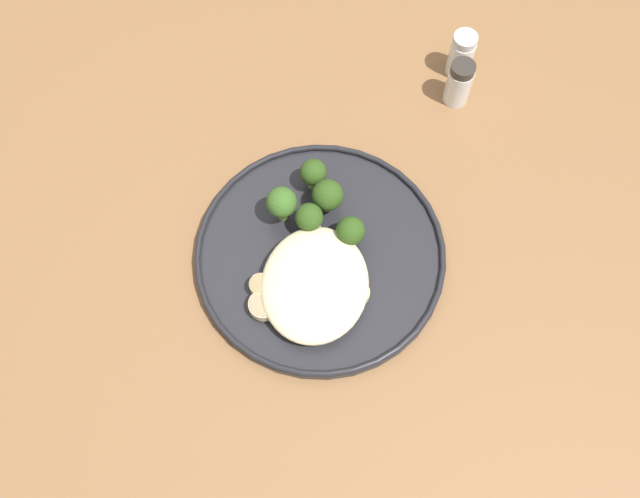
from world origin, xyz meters
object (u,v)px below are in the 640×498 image
seared_scallop_right_edge (342,317)px  broccoli_floret_split_head (309,218)px  salt_shaker (461,54)px  seared_scallop_left_edge (325,274)px  broccoli_floret_center_pile (330,196)px  broccoli_floret_front_edge (313,173)px  seared_scallop_rear_pale (261,286)px  seared_scallop_on_noodles (358,294)px  broccoli_floret_right_tilted (282,203)px  dinner_plate (320,253)px  broccoli_floret_small_sprig (351,231)px  seared_scallop_large_seared (289,284)px  seared_scallop_center_golden (305,294)px  pepper_shaker (459,83)px  seared_scallop_tiny_bay (264,305)px

seared_scallop_right_edge → broccoli_floret_split_head: broccoli_floret_split_head is taller
seared_scallop_right_edge → salt_shaker: bearing=163.8°
seared_scallop_left_edge → seared_scallop_right_edge: (0.05, 0.03, -0.00)m
seared_scallop_left_edge → salt_shaker: size_ratio=0.48×
broccoli_floret_center_pile → broccoli_floret_front_edge: 0.04m
seared_scallop_rear_pale → seared_scallop_left_edge: size_ratio=0.79×
seared_scallop_rear_pale → seared_scallop_left_edge: (-0.02, 0.07, -0.00)m
seared_scallop_on_noodles → broccoli_floret_center_pile: bearing=-156.8°
seared_scallop_rear_pale → broccoli_floret_right_tilted: bearing=173.9°
seared_scallop_left_edge → broccoli_floret_right_tilted: size_ratio=0.57×
dinner_plate → broccoli_floret_split_head: bearing=-149.9°
broccoli_floret_front_edge → broccoli_floret_small_sprig: bearing=37.6°
dinner_plate → seared_scallop_on_noodles: bearing=45.7°
broccoli_floret_right_tilted → seared_scallop_large_seared: bearing=13.8°
seared_scallop_center_golden → broccoli_floret_right_tilted: broccoli_floret_right_tilted is taller
seared_scallop_large_seared → pepper_shaker: bearing=149.7°
broccoli_floret_small_sprig → broccoli_floret_right_tilted: bearing=-104.2°
seared_scallop_rear_pale → seared_scallop_large_seared: (-0.01, 0.03, -0.00)m
dinner_plate → seared_scallop_right_edge: seared_scallop_right_edge is taller
broccoli_floret_split_head → salt_shaker: bearing=148.5°
seared_scallop_right_edge → broccoli_floret_small_sprig: (-0.10, -0.00, 0.02)m
seared_scallop_large_seared → seared_scallop_on_noodles: size_ratio=1.26×
broccoli_floret_center_pile → broccoli_floret_small_sprig: broccoli_floret_center_pile is taller
seared_scallop_large_seared → broccoli_floret_split_head: (-0.08, 0.01, 0.02)m
dinner_plate → seared_scallop_tiny_bay: bearing=-34.5°
pepper_shaker → seared_scallop_rear_pale: bearing=-34.1°
seared_scallop_left_edge → broccoli_floret_front_edge: bearing=-165.5°
dinner_plate → seared_scallop_large_seared: seared_scallop_large_seared is taller
seared_scallop_rear_pale → seared_scallop_large_seared: size_ratio=0.76×
seared_scallop_on_noodles → broccoli_floret_center_pile: 0.12m
dinner_plate → broccoli_floret_small_sprig: 0.05m
seared_scallop_tiny_bay → seared_scallop_right_edge: seared_scallop_tiny_bay is taller
seared_scallop_right_edge → seared_scallop_rear_pale: bearing=-104.0°
seared_scallop_large_seared → broccoli_floret_right_tilted: broccoli_floret_right_tilted is taller
broccoli_floret_front_edge → seared_scallop_center_golden: bearing=4.4°
seared_scallop_tiny_bay → broccoli_floret_split_head: (-0.10, 0.04, 0.02)m
seared_scallop_tiny_bay → broccoli_floret_small_sprig: bearing=138.2°
dinner_plate → broccoli_floret_right_tilted: size_ratio=5.13×
seared_scallop_on_noodles → broccoli_floret_front_edge: 0.15m
seared_scallop_right_edge → broccoli_floret_front_edge: broccoli_floret_front_edge is taller
seared_scallop_center_golden → dinner_plate: bearing=171.1°
seared_scallop_on_noodles → broccoli_floret_center_pile: (-0.11, -0.05, 0.02)m
seared_scallop_on_noodles → seared_scallop_right_edge: (0.03, -0.01, -0.00)m
salt_shaker → seared_scallop_tiny_bay: bearing=-28.1°
seared_scallop_tiny_bay → seared_scallop_rear_pale: 0.02m
broccoli_floret_right_tilted → pepper_shaker: 0.28m
seared_scallop_center_golden → broccoli_floret_center_pile: broccoli_floret_center_pile is taller
seared_scallop_tiny_bay → seared_scallop_center_golden: (-0.02, 0.04, 0.00)m
seared_scallop_rear_pale → seared_scallop_right_edge: size_ratio=0.86×
broccoli_floret_right_tilted → broccoli_floret_small_sprig: size_ratio=1.22×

